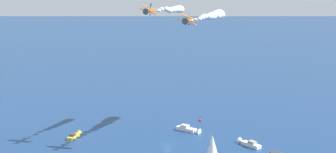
{
  "coord_description": "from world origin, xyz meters",
  "views": [
    {
      "loc": [
        -154.64,
        56.13,
        57.18
      ],
      "look_at": [
        0.3,
        -0.27,
        25.95
      ],
      "focal_mm": 49.27,
      "sensor_mm": 36.0,
      "label": 1
    }
  ],
  "objects_px": {
    "motorboat_far_port": "(75,135)",
    "biplane_lead": "(188,20)",
    "sailboat_far_stbd": "(212,148)",
    "wingwalker_wingman": "(151,5)",
    "motorboat_offshore": "(248,143)",
    "biplane_wingman": "(149,11)",
    "motorboat_trailing": "(189,129)",
    "wingwalker_lead": "(190,14)",
    "marker_buoy": "(200,120)"
  },
  "relations": [
    {
      "from": "motorboat_offshore",
      "to": "wingwalker_wingman",
      "type": "bearing_deg",
      "value": 62.69
    },
    {
      "from": "motorboat_offshore",
      "to": "biplane_lead",
      "type": "bearing_deg",
      "value": 75.94
    },
    {
      "from": "biplane_lead",
      "to": "wingwalker_wingman",
      "type": "relative_size",
      "value": 3.79
    },
    {
      "from": "marker_buoy",
      "to": "motorboat_far_port",
      "type": "bearing_deg",
      "value": 93.78
    },
    {
      "from": "biplane_lead",
      "to": "motorboat_trailing",
      "type": "bearing_deg",
      "value": -25.02
    },
    {
      "from": "wingwalker_lead",
      "to": "biplane_wingman",
      "type": "bearing_deg",
      "value": 42.4
    },
    {
      "from": "marker_buoy",
      "to": "wingwalker_lead",
      "type": "xyz_separation_m",
      "value": [
        -30.58,
        18.17,
        48.22
      ]
    },
    {
      "from": "marker_buoy",
      "to": "sailboat_far_stbd",
      "type": "bearing_deg",
      "value": 160.76
    },
    {
      "from": "motorboat_offshore",
      "to": "wingwalker_lead",
      "type": "height_order",
      "value": "wingwalker_lead"
    },
    {
      "from": "biplane_lead",
      "to": "wingwalker_lead",
      "type": "height_order",
      "value": "wingwalker_lead"
    },
    {
      "from": "sailboat_far_stbd",
      "to": "wingwalker_wingman",
      "type": "distance_m",
      "value": 55.42
    },
    {
      "from": "motorboat_far_port",
      "to": "wingwalker_lead",
      "type": "height_order",
      "value": "wingwalker_lead"
    },
    {
      "from": "biplane_wingman",
      "to": "motorboat_offshore",
      "type": "bearing_deg",
      "value": -117.59
    },
    {
      "from": "marker_buoy",
      "to": "motorboat_trailing",
      "type": "bearing_deg",
      "value": 139.94
    },
    {
      "from": "motorboat_offshore",
      "to": "biplane_wingman",
      "type": "distance_m",
      "value": 61.22
    },
    {
      "from": "sailboat_far_stbd",
      "to": "biplane_wingman",
      "type": "bearing_deg",
      "value": 25.82
    },
    {
      "from": "motorboat_offshore",
      "to": "marker_buoy",
      "type": "xyz_separation_m",
      "value": [
        35.72,
        3.69,
        -0.39
      ]
    },
    {
      "from": "motorboat_trailing",
      "to": "marker_buoy",
      "type": "xyz_separation_m",
      "value": [
        12.31,
        -10.35,
        -0.46
      ]
    },
    {
      "from": "motorboat_far_port",
      "to": "wingwalker_lead",
      "type": "bearing_deg",
      "value": -125.75
    },
    {
      "from": "motorboat_far_port",
      "to": "wingwalker_wingman",
      "type": "xyz_separation_m",
      "value": [
        -15.35,
        -26.9,
        50.93
      ]
    },
    {
      "from": "motorboat_far_port",
      "to": "motorboat_trailing",
      "type": "height_order",
      "value": "motorboat_trailing"
    },
    {
      "from": "motorboat_far_port",
      "to": "wingwalker_wingman",
      "type": "height_order",
      "value": "wingwalker_wingman"
    },
    {
      "from": "sailboat_far_stbd",
      "to": "wingwalker_wingman",
      "type": "relative_size",
      "value": 5.87
    },
    {
      "from": "motorboat_trailing",
      "to": "biplane_lead",
      "type": "distance_m",
      "value": 49.72
    },
    {
      "from": "wingwalker_wingman",
      "to": "motorboat_offshore",
      "type": "bearing_deg",
      "value": -117.31
    },
    {
      "from": "motorboat_far_port",
      "to": "sailboat_far_stbd",
      "type": "bearing_deg",
      "value": -136.77
    },
    {
      "from": "marker_buoy",
      "to": "wingwalker_wingman",
      "type": "bearing_deg",
      "value": 123.57
    },
    {
      "from": "motorboat_far_port",
      "to": "biplane_lead",
      "type": "relative_size",
      "value": 1.23
    },
    {
      "from": "motorboat_far_port",
      "to": "motorboat_trailing",
      "type": "xyz_separation_m",
      "value": [
        -8.64,
        -45.2,
        0.18
      ]
    },
    {
      "from": "wingwalker_lead",
      "to": "biplane_wingman",
      "type": "xyz_separation_m",
      "value": [
        12.02,
        10.98,
        0.9
      ]
    },
    {
      "from": "biplane_wingman",
      "to": "motorboat_far_port",
      "type": "bearing_deg",
      "value": 60.59
    },
    {
      "from": "motorboat_trailing",
      "to": "sailboat_far_stbd",
      "type": "bearing_deg",
      "value": 170.46
    },
    {
      "from": "sailboat_far_stbd",
      "to": "wingwalker_lead",
      "type": "distance_m",
      "value": 46.47
    },
    {
      "from": "sailboat_far_stbd",
      "to": "motorboat_offshore",
      "type": "distance_m",
      "value": 22.45
    },
    {
      "from": "motorboat_far_port",
      "to": "biplane_wingman",
      "type": "distance_m",
      "value": 57.49
    },
    {
      "from": "sailboat_far_stbd",
      "to": "motorboat_offshore",
      "type": "bearing_deg",
      "value": -62.93
    },
    {
      "from": "motorboat_far_port",
      "to": "wingwalker_lead",
      "type": "distance_m",
      "value": 66.48
    },
    {
      "from": "marker_buoy",
      "to": "biplane_lead",
      "type": "distance_m",
      "value": 58.18
    },
    {
      "from": "wingwalker_lead",
      "to": "wingwalker_wingman",
      "type": "height_order",
      "value": "wingwalker_wingman"
    },
    {
      "from": "biplane_wingman",
      "to": "wingwalker_wingman",
      "type": "xyz_separation_m",
      "value": [
        -0.46,
        -0.49,
        2.08
      ]
    },
    {
      "from": "sailboat_far_stbd",
      "to": "marker_buoy",
      "type": "relative_size",
      "value": 4.96
    },
    {
      "from": "motorboat_offshore",
      "to": "sailboat_far_stbd",
      "type": "bearing_deg",
      "value": 117.07
    },
    {
      "from": "motorboat_offshore",
      "to": "biplane_wingman",
      "type": "height_order",
      "value": "biplane_wingman"
    },
    {
      "from": "biplane_wingman",
      "to": "marker_buoy",
      "type": "bearing_deg",
      "value": -57.51
    },
    {
      "from": "wingwalker_lead",
      "to": "wingwalker_wingman",
      "type": "relative_size",
      "value": 1.0
    },
    {
      "from": "biplane_lead",
      "to": "wingwalker_wingman",
      "type": "xyz_separation_m",
      "value": [
        11.1,
        9.99,
        5.07
      ]
    },
    {
      "from": "motorboat_offshore",
      "to": "motorboat_far_port",
      "type": "bearing_deg",
      "value": 61.59
    },
    {
      "from": "marker_buoy",
      "to": "biplane_wingman",
      "type": "bearing_deg",
      "value": 122.49
    },
    {
      "from": "motorboat_offshore",
      "to": "motorboat_trailing",
      "type": "relative_size",
      "value": 0.96
    },
    {
      "from": "sailboat_far_stbd",
      "to": "marker_buoy",
      "type": "distance_m",
      "value": 48.68
    }
  ]
}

